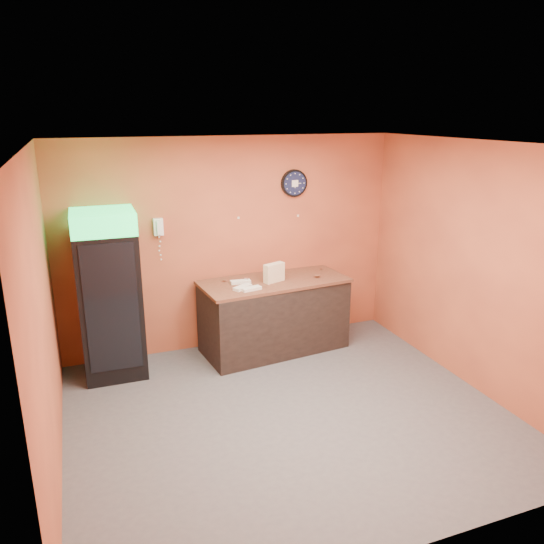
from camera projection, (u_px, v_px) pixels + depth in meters
name	position (u px, v px, depth m)	size (l,w,h in m)	color
floor	(288.00, 414.00, 5.63)	(4.50, 4.50, 0.00)	#47474C
back_wall	(232.00, 244.00, 7.02)	(4.50, 0.02, 2.80)	#C85F38
left_wall	(43.00, 320.00, 4.47)	(0.02, 4.00, 2.80)	#C85F38
right_wall	(473.00, 267.00, 5.99)	(0.02, 4.00, 2.80)	#C85F38
ceiling	(291.00, 144.00, 4.82)	(4.50, 4.00, 0.02)	white
beverage_cooler	(110.00, 298.00, 6.24)	(0.72, 0.73, 2.02)	black
prep_counter	(274.00, 316.00, 7.07)	(1.87, 0.83, 0.94)	black
wall_clock	(294.00, 183.00, 7.07)	(0.37, 0.06, 0.37)	black
wall_phone	(158.00, 227.00, 6.56)	(0.12, 0.10, 0.21)	white
butcher_paper	(274.00, 281.00, 6.92)	(1.91, 0.85, 0.04)	brown
sub_roll_stack	(274.00, 273.00, 6.82)	(0.30, 0.19, 0.24)	#F3E3BD
wrapped_sandwich_left	(243.00, 287.00, 6.57)	(0.26, 0.10, 0.04)	silver
wrapped_sandwich_mid	(251.00, 289.00, 6.53)	(0.25, 0.10, 0.04)	silver
wrapped_sandwich_right	(241.00, 282.00, 6.79)	(0.26, 0.10, 0.04)	silver
kitchen_tool	(246.00, 280.00, 6.82)	(0.06, 0.06, 0.06)	silver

